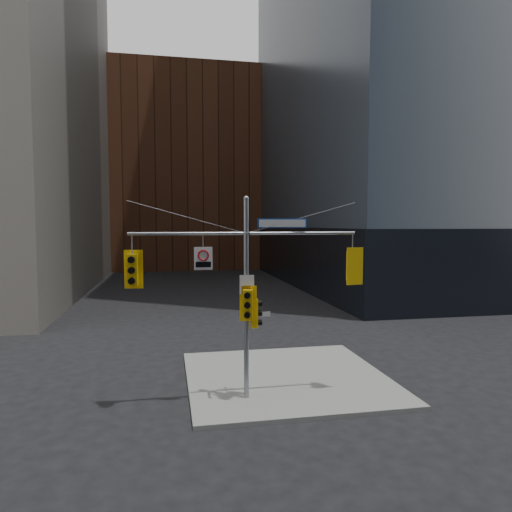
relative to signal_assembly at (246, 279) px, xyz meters
name	(u,v)px	position (x,y,z in m)	size (l,w,h in m)	color
ground	(257,426)	(0.00, -1.99, -4.42)	(160.00, 160.00, 0.00)	black
sidewalk_corner	(286,377)	(2.00, 2.01, -4.34)	(8.00, 8.00, 0.15)	gray
podium_ne	(448,254)	(28.00, 30.01, -1.42)	(36.40, 36.40, 6.00)	black
brick_midrise	(185,174)	(0.00, 56.01, 9.58)	(26.00, 20.00, 28.00)	brown
signal_assembly	(246,279)	(0.00, 0.00, 0.00)	(8.00, 0.80, 7.30)	#92959A
traffic_light_west_arm	(133,270)	(-3.85, 0.01, 0.38)	(0.62, 0.53, 1.31)	yellow
traffic_light_east_arm	(352,266)	(3.94, 0.00, 0.38)	(0.65, 0.56, 1.36)	yellow
traffic_light_pole_side	(255,313)	(0.32, 0.00, -1.24)	(0.40, 0.34, 1.03)	yellow
traffic_light_pole_front	(248,304)	(0.00, -0.27, -0.86)	(0.59, 0.55, 1.25)	yellow
street_sign_blade	(282,223)	(1.29, 0.00, 1.93)	(1.76, 0.21, 0.34)	navy
regulatory_sign_arm	(203,258)	(-1.50, -0.02, 0.76)	(0.63, 0.07, 0.79)	silver
regulatory_sign_pole	(247,285)	(0.00, -0.12, -0.22)	(0.51, 0.06, 0.67)	silver
street_blade_ew	(259,314)	(0.45, 0.01, -1.29)	(0.82, 0.05, 0.16)	silver
street_blade_ns	(244,317)	(0.00, 0.46, -1.46)	(0.06, 0.76, 0.15)	#145926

